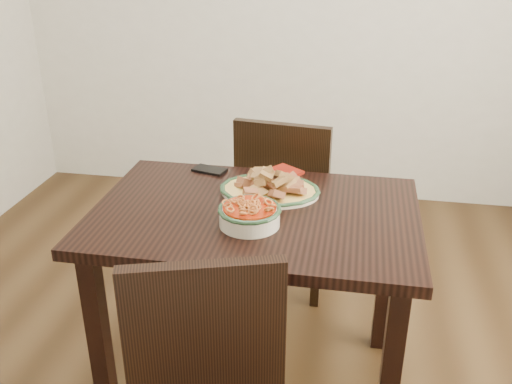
% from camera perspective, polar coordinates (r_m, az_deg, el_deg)
% --- Properties ---
extents(floor, '(3.50, 3.50, 0.00)m').
position_cam_1_polar(floor, '(2.44, -1.38, -17.01)').
color(floor, '#352311').
rests_on(floor, ground).
extents(dining_table, '(1.11, 0.74, 0.75)m').
position_cam_1_polar(dining_table, '(2.00, -0.10, -4.61)').
color(dining_table, black).
rests_on(dining_table, ground).
extents(chair_far, '(0.47, 0.47, 0.89)m').
position_cam_1_polar(chair_far, '(2.63, 3.07, -0.56)').
color(chair_far, black).
rests_on(chair_far, ground).
extents(fish_plate, '(0.36, 0.28, 0.11)m').
position_cam_1_polar(fish_plate, '(2.06, 1.39, 1.00)').
color(fish_plate, beige).
rests_on(fish_plate, dining_table).
extents(noodle_bowl, '(0.21, 0.21, 0.08)m').
position_cam_1_polar(noodle_bowl, '(1.84, -0.65, -2.09)').
color(noodle_bowl, beige).
rests_on(noodle_bowl, dining_table).
extents(smartphone, '(0.14, 0.10, 0.01)m').
position_cam_1_polar(smartphone, '(2.27, -4.67, 2.21)').
color(smartphone, black).
rests_on(smartphone, dining_table).
extents(napkin, '(0.15, 0.15, 0.01)m').
position_cam_1_polar(napkin, '(2.25, 2.92, 2.04)').
color(napkin, maroon).
rests_on(napkin, dining_table).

